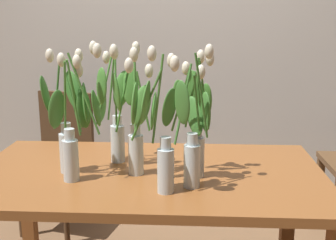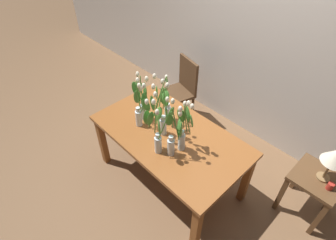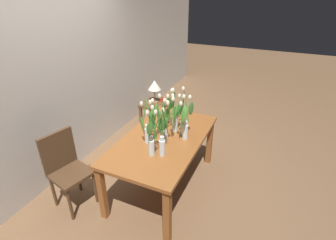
{
  "view_description": "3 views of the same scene",
  "coord_description": "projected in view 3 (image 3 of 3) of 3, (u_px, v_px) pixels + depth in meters",
  "views": [
    {
      "loc": [
        0.2,
        -1.85,
        1.42
      ],
      "look_at": [
        0.1,
        -0.07,
        1.0
      ],
      "focal_mm": 45.94,
      "sensor_mm": 36.0,
      "label": 1
    },
    {
      "loc": [
        1.37,
        -1.33,
        2.62
      ],
      "look_at": [
        0.03,
        -0.05,
        0.98
      ],
      "focal_mm": 28.36,
      "sensor_mm": 36.0,
      "label": 2
    },
    {
      "loc": [
        -2.36,
        -1.13,
        2.36
      ],
      "look_at": [
        0.07,
        -0.03,
        0.96
      ],
      "focal_mm": 27.41,
      "sensor_mm": 36.0,
      "label": 3
    }
  ],
  "objects": [
    {
      "name": "ground_plane",
      "position": [
        164.0,
        185.0,
        3.41
      ],
      "size": [
        18.0,
        18.0,
        0.0
      ],
      "primitive_type": "plane",
      "color": "brown"
    },
    {
      "name": "room_wall_rear",
      "position": [
        63.0,
        74.0,
        3.3
      ],
      "size": [
        9.0,
        0.1,
        2.7
      ],
      "primitive_type": "cube",
      "color": "beige",
      "rests_on": "ground"
    },
    {
      "name": "dining_table",
      "position": [
        163.0,
        144.0,
        3.11
      ],
      "size": [
        1.6,
        0.9,
        0.74
      ],
      "color": "brown",
      "rests_on": "ground"
    },
    {
      "name": "tulip_vase_0",
      "position": [
        185.0,
        125.0,
        2.94
      ],
      "size": [
        0.19,
        0.09,
        0.58
      ],
      "color": "silver",
      "rests_on": "dining_table"
    },
    {
      "name": "tulip_vase_1",
      "position": [
        165.0,
        123.0,
        2.9
      ],
      "size": [
        0.2,
        0.21,
        0.58
      ],
      "color": "silver",
      "rests_on": "dining_table"
    },
    {
      "name": "tulip_vase_2",
      "position": [
        182.0,
        117.0,
        3.05
      ],
      "size": [
        0.23,
        0.27,
        0.58
      ],
      "color": "silver",
      "rests_on": "dining_table"
    },
    {
      "name": "tulip_vase_3",
      "position": [
        153.0,
        140.0,
        2.67
      ],
      "size": [
        0.23,
        0.14,
        0.56
      ],
      "color": "silver",
      "rests_on": "dining_table"
    },
    {
      "name": "tulip_vase_4",
      "position": [
        148.0,
        127.0,
        2.86
      ],
      "size": [
        0.2,
        0.2,
        0.59
      ],
      "color": "silver",
      "rests_on": "dining_table"
    },
    {
      "name": "tulip_vase_5",
      "position": [
        173.0,
        115.0,
        3.13
      ],
      "size": [
        0.19,
        0.17,
        0.55
      ],
      "color": "silver",
      "rests_on": "dining_table"
    },
    {
      "name": "tulip_vase_6",
      "position": [
        160.0,
        135.0,
        2.67
      ],
      "size": [
        0.26,
        0.17,
        0.59
      ],
      "color": "silver",
      "rests_on": "dining_table"
    },
    {
      "name": "dining_chair",
      "position": [
        66.0,
        166.0,
        2.93
      ],
      "size": [
        0.48,
        0.48,
        0.93
      ],
      "color": "#4C331E",
      "rests_on": "ground"
    },
    {
      "name": "side_table",
      "position": [
        155.0,
        109.0,
        4.5
      ],
      "size": [
        0.44,
        0.44,
        0.55
      ],
      "color": "brown",
      "rests_on": "ground"
    },
    {
      "name": "table_lamp",
      "position": [
        155.0,
        86.0,
        4.33
      ],
      "size": [
        0.22,
        0.22,
        0.4
      ],
      "color": "olive",
      "rests_on": "side_table"
    },
    {
      "name": "pillar_candle",
      "position": [
        161.0,
        99.0,
        4.5
      ],
      "size": [
        0.06,
        0.06,
        0.07
      ],
      "primitive_type": "cylinder",
      "color": "#B72D23",
      "rests_on": "side_table"
    }
  ]
}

